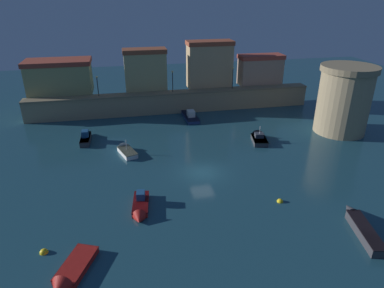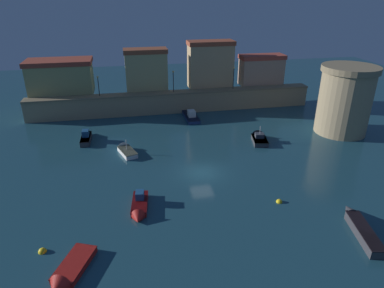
{
  "view_description": "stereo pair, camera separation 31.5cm",
  "coord_description": "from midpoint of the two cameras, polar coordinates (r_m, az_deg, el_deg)",
  "views": [
    {
      "loc": [
        -7.95,
        -32.73,
        18.86
      ],
      "look_at": [
        0.0,
        5.82,
        0.93
      ],
      "focal_mm": 32.09,
      "sensor_mm": 36.0,
      "label": 1
    },
    {
      "loc": [
        -7.65,
        -32.79,
        18.86
      ],
      "look_at": [
        0.0,
        5.82,
        0.93
      ],
      "focal_mm": 32.09,
      "sensor_mm": 36.0,
      "label": 2
    }
  ],
  "objects": [
    {
      "name": "fortress_tower",
      "position": [
        52.34,
        23.79,
        6.81
      ],
      "size": [
        7.57,
        7.57,
        9.47
      ],
      "color": "#9E8966",
      "rests_on": "ground"
    },
    {
      "name": "mooring_buoy_1",
      "position": [
        34.7,
        14.15,
        -9.28
      ],
      "size": [
        0.61,
        0.61,
        0.61
      ],
      "primitive_type": "sphere",
      "color": "yellow",
      "rests_on": "ground"
    },
    {
      "name": "moored_boat_1",
      "position": [
        33.13,
        26.02,
        -12.18
      ],
      "size": [
        2.59,
        6.7,
        1.13
      ],
      "rotation": [
        0.0,
        0.0,
        1.35
      ],
      "color": "#333338",
      "rests_on": "ground"
    },
    {
      "name": "ground_plane",
      "position": [
        38.6,
        1.52,
        -4.77
      ],
      "size": [
        121.32,
        121.32,
        0.0
      ],
      "primitive_type": "plane",
      "color": "#1E4756"
    },
    {
      "name": "moored_boat_0",
      "position": [
        32.63,
        -8.87,
        -10.4
      ],
      "size": [
        1.96,
        4.85,
        1.67
      ],
      "rotation": [
        0.0,
        0.0,
        -1.7
      ],
      "color": "red",
      "rests_on": "ground"
    },
    {
      "name": "moored_boat_6",
      "position": [
        43.87,
        -11.22,
        -1.0
      ],
      "size": [
        2.75,
        4.47,
        2.33
      ],
      "rotation": [
        0.0,
        0.0,
        1.9
      ],
      "color": "white",
      "rests_on": "ground"
    },
    {
      "name": "moored_boat_5",
      "position": [
        55.55,
        -0.72,
        5.05
      ],
      "size": [
        1.97,
        6.96,
        2.06
      ],
      "rotation": [
        0.0,
        0.0,
        1.59
      ],
      "color": "navy",
      "rests_on": "ground"
    },
    {
      "name": "quay_lamp_2",
      "position": [
        58.35,
        6.65,
        11.43
      ],
      "size": [
        0.32,
        0.32,
        3.64
      ],
      "color": "black",
      "rests_on": "quay_wall"
    },
    {
      "name": "moored_boat_2",
      "position": [
        48.66,
        -17.39,
        1.14
      ],
      "size": [
        1.29,
        4.93,
        1.77
      ],
      "rotation": [
        0.0,
        0.0,
        1.55
      ],
      "color": "#333338",
      "rests_on": "ground"
    },
    {
      "name": "quay_wall",
      "position": [
        57.17,
        -3.3,
        7.01
      ],
      "size": [
        46.45,
        2.31,
        3.43
      ],
      "color": "#9E8966",
      "rests_on": "ground"
    },
    {
      "name": "old_town_backdrop",
      "position": [
        58.52,
        -6.81,
        11.99
      ],
      "size": [
        42.66,
        5.37,
        7.79
      ],
      "color": "#9C9B61",
      "rests_on": "ground"
    },
    {
      "name": "mooring_buoy_0",
      "position": [
        30.49,
        -23.66,
        -16.21
      ],
      "size": [
        0.66,
        0.66,
        0.66
      ],
      "primitive_type": "sphere",
      "color": "yellow",
      "rests_on": "ground"
    },
    {
      "name": "moored_boat_3",
      "position": [
        47.33,
        10.78,
        1.07
      ],
      "size": [
        2.55,
        4.49,
        2.81
      ],
      "rotation": [
        0.0,
        0.0,
        1.37
      ],
      "color": "#333338",
      "rests_on": "ground"
    },
    {
      "name": "moored_boat_4",
      "position": [
        27.54,
        -20.02,
        -19.82
      ],
      "size": [
        3.48,
        5.16,
        1.67
      ],
      "rotation": [
        0.0,
        0.0,
        -1.97
      ],
      "color": "red",
      "rests_on": "ground"
    },
    {
      "name": "quay_lamp_1",
      "position": [
        56.1,
        -3.42,
        10.9
      ],
      "size": [
        0.32,
        0.32,
        3.45
      ],
      "color": "black",
      "rests_on": "quay_wall"
    },
    {
      "name": "quay_lamp_0",
      "position": [
        55.75,
        -15.62,
        9.78
      ],
      "size": [
        0.32,
        0.32,
        3.14
      ],
      "color": "black",
      "rests_on": "quay_wall"
    }
  ]
}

